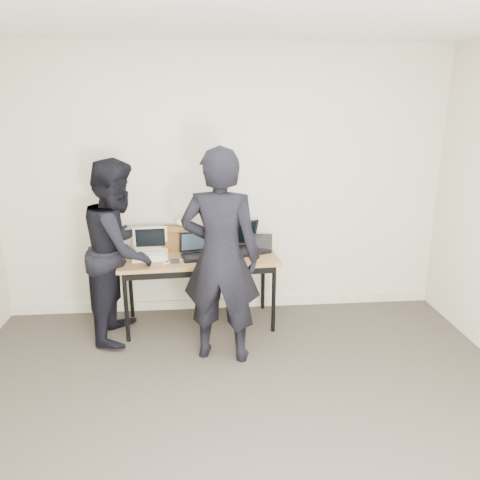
{
  "coord_description": "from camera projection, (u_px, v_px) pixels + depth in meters",
  "views": [
    {
      "loc": [
        -0.25,
        -2.43,
        2.17
      ],
      "look_at": [
        0.1,
        1.6,
        0.95
      ],
      "focal_mm": 35.0,
      "sensor_mm": 36.0,
      "label": 1
    }
  ],
  "objects": [
    {
      "name": "equipment_box",
      "position": [
        261.0,
        242.0,
        4.72
      ],
      "size": [
        0.25,
        0.22,
        0.13
      ],
      "primitive_type": "cube",
      "rotation": [
        0.0,
        0.0,
        -0.17
      ],
      "color": "black",
      "rests_on": "desk"
    },
    {
      "name": "laptop_center",
      "position": [
        197.0,
        251.0,
        4.48
      ],
      "size": [
        0.35,
        0.34,
        0.23
      ],
      "rotation": [
        0.0,
        0.0,
        0.2
      ],
      "color": "black",
      "rests_on": "desk"
    },
    {
      "name": "desk",
      "position": [
        199.0,
        262.0,
        4.52
      ],
      "size": [
        1.54,
        0.74,
        0.72
      ],
      "rotation": [
        0.0,
        0.0,
        0.06
      ],
      "color": "olive",
      "rests_on": "ground"
    },
    {
      "name": "leather_satchel",
      "position": [
        180.0,
        237.0,
        4.67
      ],
      "size": [
        0.38,
        0.22,
        0.25
      ],
      "rotation": [
        0.0,
        0.0,
        -0.12
      ],
      "color": "brown",
      "rests_on": "desk"
    },
    {
      "name": "laptop_beige",
      "position": [
        151.0,
        251.0,
        4.49
      ],
      "size": [
        0.35,
        0.34,
        0.27
      ],
      "rotation": [
        0.0,
        0.0,
        0.06
      ],
      "color": "beige",
      "rests_on": "desk"
    },
    {
      "name": "person_typist",
      "position": [
        221.0,
        257.0,
        3.87
      ],
      "size": [
        0.75,
        0.58,
        1.83
      ],
      "primitive_type": "imported",
      "rotation": [
        0.0,
        0.0,
        2.91
      ],
      "color": "black",
      "rests_on": "ground"
    },
    {
      "name": "laptop_right",
      "position": [
        245.0,
        244.0,
        4.67
      ],
      "size": [
        0.49,
        0.48,
        0.28
      ],
      "rotation": [
        0.0,
        0.0,
        0.38
      ],
      "color": "black",
      "rests_on": "desk"
    },
    {
      "name": "cables",
      "position": [
        204.0,
        256.0,
        4.51
      ],
      "size": [
        1.15,
        0.48,
        0.01
      ],
      "rotation": [
        0.0,
        0.0,
        0.11
      ],
      "color": "silver",
      "rests_on": "desk"
    },
    {
      "name": "tissue",
      "position": [
        183.0,
        222.0,
        4.63
      ],
      "size": [
        0.14,
        0.1,
        0.08
      ],
      "primitive_type": "ellipsoid",
      "rotation": [
        0.0,
        0.0,
        -0.04
      ],
      "color": "white",
      "rests_on": "leather_satchel"
    },
    {
      "name": "baseboard",
      "position": [
        226.0,
        303.0,
        5.08
      ],
      "size": [
        4.5,
        0.03,
        0.1
      ],
      "primitive_type": "cube",
      "color": "beige",
      "rests_on": "ground"
    },
    {
      "name": "power_brick",
      "position": [
        175.0,
        261.0,
        4.32
      ],
      "size": [
        0.08,
        0.05,
        0.03
      ],
      "primitive_type": "cube",
      "rotation": [
        0.0,
        0.0,
        -0.02
      ],
      "color": "black",
      "rests_on": "desk"
    },
    {
      "name": "person_observer",
      "position": [
        119.0,
        250.0,
        4.3
      ],
      "size": [
        0.7,
        0.87,
        1.68
      ],
      "primitive_type": "imported",
      "rotation": [
        0.0,
        0.0,
        1.49
      ],
      "color": "black",
      "rests_on": "ground"
    },
    {
      "name": "room",
      "position": [
        247.0,
        255.0,
        2.57
      ],
      "size": [
        4.6,
        4.6,
        2.8
      ],
      "color": "#3D362E",
      "rests_on": "ground"
    }
  ]
}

